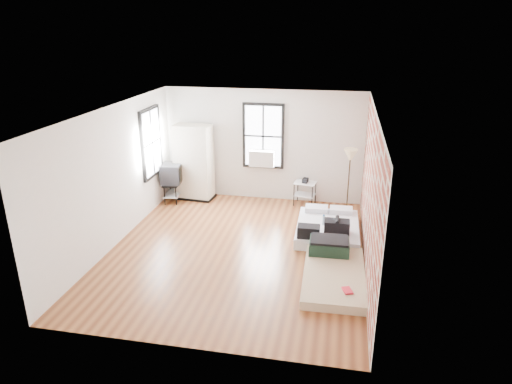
% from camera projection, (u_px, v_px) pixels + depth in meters
% --- Properties ---
extents(ground, '(6.00, 6.00, 0.00)m').
position_uv_depth(ground, '(237.00, 250.00, 9.16)').
color(ground, brown).
rests_on(ground, ground).
extents(room_shell, '(5.02, 6.02, 2.80)m').
position_uv_depth(room_shell, '(251.00, 163.00, 8.85)').
color(room_shell, silver).
rests_on(room_shell, ground).
extents(mattress_main, '(1.33, 1.79, 0.57)m').
position_uv_depth(mattress_main, '(327.00, 228.00, 9.79)').
color(mattress_main, white).
rests_on(mattress_main, ground).
extents(mattress_bare, '(1.13, 2.06, 0.44)m').
position_uv_depth(mattress_bare, '(333.00, 268.00, 8.22)').
color(mattress_bare, beige).
rests_on(mattress_bare, ground).
extents(wardrobe, '(1.01, 0.64, 1.92)m').
position_uv_depth(wardrobe, '(194.00, 163.00, 11.58)').
color(wardrobe, black).
rests_on(wardrobe, ground).
extents(side_table, '(0.59, 0.50, 0.69)m').
position_uv_depth(side_table, '(305.00, 187.00, 11.31)').
color(side_table, black).
rests_on(side_table, ground).
extents(floor_lamp, '(0.32, 0.32, 1.50)m').
position_uv_depth(floor_lamp, '(350.00, 159.00, 10.77)').
color(floor_lamp, black).
rests_on(floor_lamp, ground).
extents(tv_stand, '(0.55, 0.74, 0.98)m').
position_uv_depth(tv_stand, '(172.00, 175.00, 11.47)').
color(tv_stand, black).
rests_on(tv_stand, ground).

